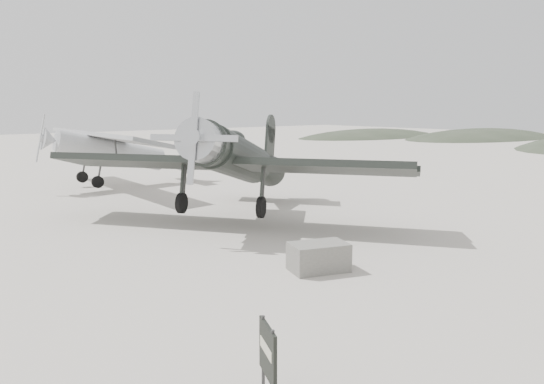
{
  "coord_description": "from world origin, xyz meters",
  "views": [
    {
      "loc": [
        -10.96,
        -12.12,
        4.47
      ],
      "look_at": [
        0.51,
        2.11,
        1.5
      ],
      "focal_mm": 35.0,
      "sensor_mm": 36.0,
      "label": 1
    }
  ],
  "objects_px": {
    "highwing_monoplane": "(118,147)",
    "lowwing_monoplane": "(239,159)",
    "sign_board": "(268,353)",
    "equipment_block": "(319,257)"
  },
  "relations": [
    {
      "from": "lowwing_monoplane",
      "to": "highwing_monoplane",
      "type": "height_order",
      "value": "lowwing_monoplane"
    },
    {
      "from": "highwing_monoplane",
      "to": "equipment_block",
      "type": "xyz_separation_m",
      "value": [
        -1.93,
        -18.04,
        -1.84
      ]
    },
    {
      "from": "lowwing_monoplane",
      "to": "sign_board",
      "type": "height_order",
      "value": "lowwing_monoplane"
    },
    {
      "from": "lowwing_monoplane",
      "to": "sign_board",
      "type": "bearing_deg",
      "value": -159.35
    },
    {
      "from": "lowwing_monoplane",
      "to": "sign_board",
      "type": "distance_m",
      "value": 13.65
    },
    {
      "from": "highwing_monoplane",
      "to": "lowwing_monoplane",
      "type": "bearing_deg",
      "value": -85.84
    },
    {
      "from": "lowwing_monoplane",
      "to": "equipment_block",
      "type": "bearing_deg",
      "value": -144.56
    },
    {
      "from": "highwing_monoplane",
      "to": "sign_board",
      "type": "relative_size",
      "value": 10.3
    },
    {
      "from": "highwing_monoplane",
      "to": "sign_board",
      "type": "height_order",
      "value": "highwing_monoplane"
    },
    {
      "from": "lowwing_monoplane",
      "to": "highwing_monoplane",
      "type": "bearing_deg",
      "value": 56.81
    }
  ]
}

